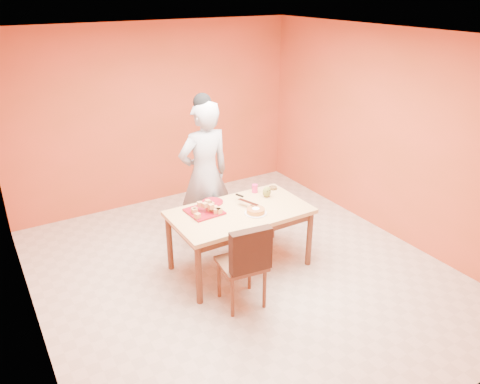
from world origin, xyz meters
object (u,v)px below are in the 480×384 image
dining_chair (243,262)px  checker_tin (273,188)px  dining_table (240,218)px  person (205,175)px  sponge_cake (256,211)px  pastry_platter (204,212)px  magenta_glass (255,188)px  egg_ornament (267,192)px  red_dinner_plate (212,202)px

dining_chair → checker_tin: dining_chair is taller
dining_chair → dining_table: bearing=68.0°
checker_tin → person: bearing=149.2°
dining_chair → sponge_cake: 0.71m
pastry_platter → magenta_glass: magenta_glass is taller
pastry_platter → egg_ornament: bearing=-1.0°
dining_table → red_dinner_plate: 0.40m
dining_table → dining_chair: size_ratio=1.61×
dining_table → egg_ornament: size_ratio=11.65×
dining_table → person: 0.81m
person → egg_ornament: person is taller
pastry_platter → egg_ornament: egg_ornament is taller
dining_table → checker_tin: bearing=24.6°
dining_chair → magenta_glass: bearing=58.4°
person → sponge_cake: 0.95m
dining_chair → checker_tin: size_ratio=10.04×
dining_table → checker_tin: size_ratio=16.19×
red_dinner_plate → egg_ornament: 0.68m
dining_chair → person: 1.48m
dining_table → checker_tin: checker_tin is taller
red_dinner_plate → magenta_glass: (0.60, -0.01, 0.04)m
checker_tin → dining_chair: bearing=-137.5°
red_dinner_plate → magenta_glass: size_ratio=2.44×
dining_chair → magenta_glass: size_ratio=9.44×
person → pastry_platter: bearing=59.6°
pastry_platter → sponge_cake: bearing=-33.6°
dining_table → pastry_platter: size_ratio=4.29×
egg_ornament → dining_chair: bearing=-154.1°
red_dinner_plate → person: bearing=75.1°
dining_chair → egg_ornament: bearing=50.4°
red_dinner_plate → sponge_cake: 0.59m
red_dinner_plate → sponge_cake: sponge_cake is taller
dining_table → magenta_glass: size_ratio=15.24×
magenta_glass → dining_chair: bearing=-128.3°
magenta_glass → pastry_platter: bearing=-167.5°
sponge_cake → red_dinner_plate: bearing=119.5°
dining_table → checker_tin: 0.76m
dining_chair → magenta_glass: 1.28m
red_dinner_plate → checker_tin: 0.86m
dining_chair → egg_ornament: dining_chair is taller
egg_ornament → dining_table: bearing=180.0°
dining_table → person: (-0.07, 0.76, 0.29)m
red_dinner_plate → sponge_cake: size_ratio=1.22×
person → checker_tin: 0.89m
dining_table → red_dinner_plate: (-0.17, 0.35, 0.10)m
pastry_platter → magenta_glass: (0.80, 0.18, 0.04)m
person → sponge_cake: bearing=98.6°
magenta_glass → checker_tin: magenta_glass is taller
sponge_cake → egg_ornament: size_ratio=1.53×
pastry_platter → red_dinner_plate: 0.27m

